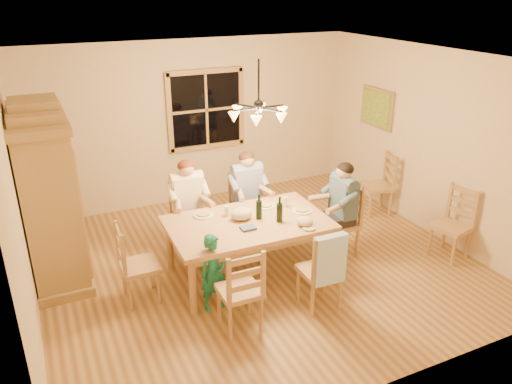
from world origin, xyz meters
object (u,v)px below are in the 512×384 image
chandelier (259,112)px  chair_far_right (247,219)px  dining_table (248,228)px  chair_spare_front (450,237)px  chair_near_right (319,282)px  wine_bottle_a (259,207)px  armoire (50,200)px  chair_near_left (240,302)px  adult_plaid_man (247,185)px  adult_slate_man (342,198)px  chair_far_left (190,230)px  chair_spare_back (376,195)px  chair_end_right (340,233)px  chair_end_left (141,277)px  adult_woman (188,195)px  wine_bottle_b (280,209)px  child (214,272)px

chandelier → chair_far_right: (0.17, 0.74, -1.77)m
dining_table → chair_spare_front: 2.81m
chair_near_right → wine_bottle_a: size_ratio=3.00×
armoire → chair_near_left: size_ratio=2.32×
adult_plaid_man → wine_bottle_a: (-0.25, -0.91, 0.08)m
wine_bottle_a → chair_far_right: bearing=74.9°
adult_plaid_man → adult_slate_man: (0.97, -0.96, 0.00)m
armoire → dining_table: size_ratio=1.15×
chair_far_left → chair_spare_back: bearing=179.6°
adult_slate_man → chair_end_right: bearing=0.0°
chair_end_right → adult_slate_man: adult_slate_man is taller
chair_far_left → adult_slate_man: adult_slate_man is taller
chair_end_left → adult_woman: (0.90, 0.92, 0.54)m
adult_woman → chair_spare_front: size_ratio=0.88×
chair_near_left → wine_bottle_a: wine_bottle_a is taller
dining_table → chair_far_right: size_ratio=2.03×
armoire → chandelier: bearing=-18.8°
chair_near_right → chair_spare_back: bearing=40.4°
chair_near_right → chair_end_right: bearing=46.7°
chair_end_left → adult_woman: bearing=136.7°
chair_spare_front → wine_bottle_a: bearing=60.1°
chair_end_left → wine_bottle_a: bearing=90.7°
chair_end_right → wine_bottle_b: size_ratio=3.00×
chair_far_right → adult_woman: (-0.88, 0.02, 0.54)m
adult_woman → chair_spare_back: 3.20m
armoire → chair_near_left: bearing=-49.1°
chandelier → wine_bottle_a: chandelier is taller
wine_bottle_b → child: size_ratio=0.35×
chair_end_left → chair_end_right: 2.75m
chair_near_right → chair_end_right: size_ratio=1.00×
armoire → child: size_ratio=2.44×
chair_near_left → child: 0.48m
chair_near_right → adult_plaid_man: 1.95m
armoire → chair_spare_front: armoire is taller
chair_end_left → adult_slate_man: bearing=90.0°
adult_slate_man → wine_bottle_a: size_ratio=2.65×
chandelier → chair_far_left: size_ratio=0.78×
chandelier → chair_end_right: 2.12m
adult_plaid_man → armoire: bearing=-0.6°
chair_near_right → adult_slate_man: size_ratio=1.13×
armoire → wine_bottle_b: size_ratio=6.97×
chandelier → chair_end_right: size_ratio=0.78×
armoire → chair_near_right: armoire is taller
chandelier → adult_woman: bearing=132.9°
armoire → adult_slate_man: 3.72m
dining_table → wine_bottle_a: 0.31m
chair_near_right → adult_woman: size_ratio=1.13×
adult_plaid_man → child: adult_plaid_man is taller
chair_end_left → chair_spare_front: (4.06, -0.77, 0.00)m
dining_table → chair_near_right: chair_near_right is taller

